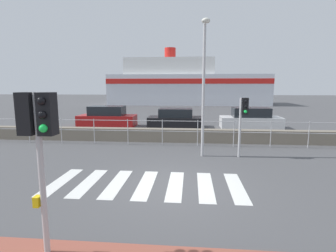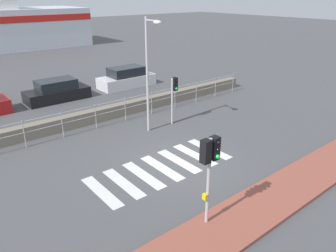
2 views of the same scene
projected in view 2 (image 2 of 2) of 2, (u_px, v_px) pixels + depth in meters
ground_plane at (177, 162)px, 13.57m from camera, size 160.00×160.00×0.00m
sidewalk_brick at (259, 207)px, 10.61m from camera, size 24.00×1.80×0.12m
crosswalk at (162, 168)px, 13.11m from camera, size 5.85×2.40×0.01m
seawall at (103, 114)px, 17.91m from camera, size 21.57×0.55×0.70m
harbor_fence at (111, 109)px, 17.09m from camera, size 19.45×0.04×1.30m
traffic_light_near at (210, 159)px, 9.05m from camera, size 0.58×0.41×2.87m
traffic_light_far at (174, 90)px, 16.88m from camera, size 0.34×0.32×2.49m
streetlamp at (150, 63)px, 15.18m from camera, size 0.32×1.11×5.52m
parked_car_black at (57, 91)px, 21.14m from camera, size 3.97×1.74×1.35m
parked_car_white at (127, 78)px, 24.22m from camera, size 4.18×1.73×1.45m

